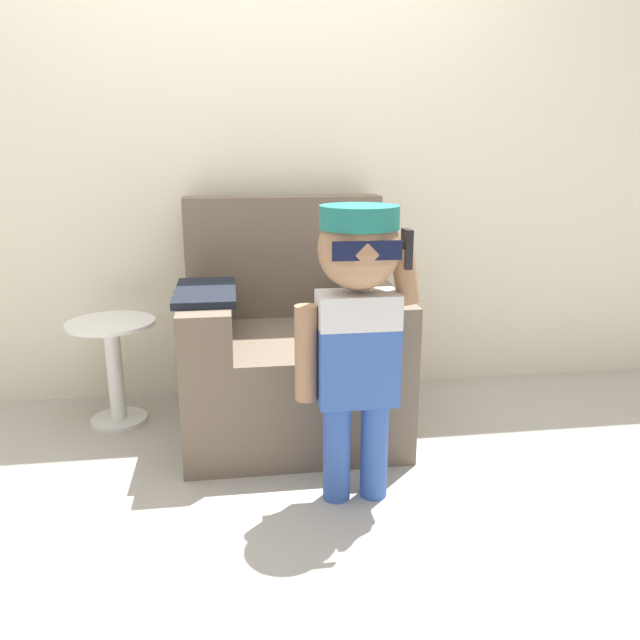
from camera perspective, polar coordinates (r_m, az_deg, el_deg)
ground_plane at (r=2.82m, az=-4.59°, el=-10.82°), size 10.00×10.00×0.00m
wall_back at (r=3.17m, az=-5.88°, el=16.32°), size 10.00×0.05×2.60m
armchair at (r=2.85m, az=-2.80°, el=-2.74°), size 0.95×0.87×1.03m
person_child at (r=2.13m, az=3.41°, el=0.85°), size 0.44×0.33×1.07m
side_table at (r=3.03m, az=-18.31°, el=-3.66°), size 0.40×0.40×0.49m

